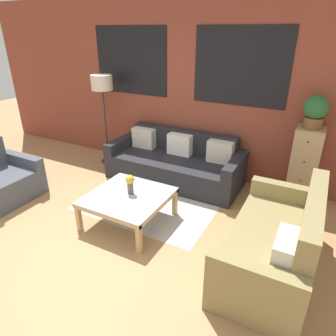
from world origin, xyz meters
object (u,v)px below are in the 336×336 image
(coffee_table, at_px, (128,199))
(flower_vase, at_px, (130,183))
(floor_lamp, at_px, (102,87))
(potted_plant, at_px, (315,111))
(settee_vintage, at_px, (275,245))
(drawer_cabinet, at_px, (304,166))
(couch_dark, at_px, (176,164))
(armchair_corner, at_px, (1,181))

(coffee_table, bearing_deg, flower_vase, 82.48)
(floor_lamp, relative_size, potted_plant, 3.69)
(settee_vintage, xyz_separation_m, drawer_cabinet, (0.06, 1.60, 0.25))
(potted_plant, distance_m, flower_vase, 2.55)
(couch_dark, distance_m, coffee_table, 1.38)
(coffee_table, bearing_deg, floor_lamp, 135.68)
(coffee_table, relative_size, floor_lamp, 0.60)
(settee_vintage, xyz_separation_m, armchair_corner, (-3.81, -0.37, -0.03))
(couch_dark, xyz_separation_m, drawer_cabinet, (1.89, 0.22, 0.27))
(couch_dark, xyz_separation_m, potted_plant, (1.89, 0.22, 1.06))
(flower_vase, bearing_deg, couch_dark, 91.23)
(flower_vase, bearing_deg, coffee_table, -97.52)
(armchair_corner, xyz_separation_m, coffee_table, (2.00, 0.37, 0.07))
(settee_vintage, height_order, drawer_cabinet, drawer_cabinet)
(armchair_corner, height_order, flower_vase, armchair_corner)
(coffee_table, bearing_deg, armchair_corner, -169.61)
(coffee_table, xyz_separation_m, drawer_cabinet, (1.87, 1.60, 0.21))
(drawer_cabinet, bearing_deg, coffee_table, -139.49)
(couch_dark, bearing_deg, potted_plant, 6.64)
(couch_dark, distance_m, potted_plant, 2.18)
(couch_dark, height_order, potted_plant, potted_plant)
(armchair_corner, bearing_deg, potted_plant, 26.90)
(potted_plant, bearing_deg, floor_lamp, -177.37)
(drawer_cabinet, bearing_deg, potted_plant, 90.00)
(coffee_table, xyz_separation_m, floor_lamp, (-1.48, 1.44, 1.04))
(armchair_corner, distance_m, coffee_table, 2.04)
(armchair_corner, relative_size, drawer_cabinet, 0.80)
(couch_dark, relative_size, flower_vase, 8.41)
(coffee_table, xyz_separation_m, flower_vase, (0.01, 0.05, 0.21))
(floor_lamp, bearing_deg, coffee_table, -44.32)
(couch_dark, bearing_deg, drawer_cabinet, 6.64)
(drawer_cabinet, bearing_deg, floor_lamp, -177.37)
(couch_dark, bearing_deg, flower_vase, -88.77)
(armchair_corner, xyz_separation_m, potted_plant, (3.87, 1.96, 1.07))
(couch_dark, relative_size, armchair_corner, 2.45)
(armchair_corner, distance_m, flower_vase, 2.07)
(settee_vintage, xyz_separation_m, flower_vase, (-1.80, 0.05, 0.24))
(coffee_table, height_order, floor_lamp, floor_lamp)
(armchair_corner, xyz_separation_m, floor_lamp, (0.52, 1.81, 1.11))
(potted_plant, relative_size, flower_vase, 1.67)
(settee_vintage, bearing_deg, drawer_cabinet, 87.72)
(drawer_cabinet, relative_size, flower_vase, 4.30)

